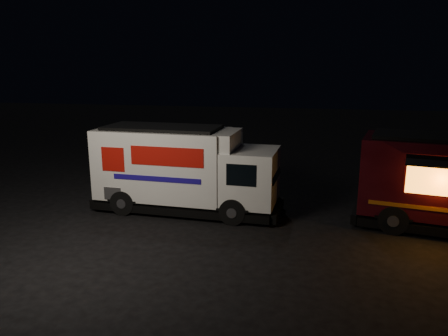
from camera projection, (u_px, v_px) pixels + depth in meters
The scene contains 2 objects.
ground at pixel (198, 230), 13.82m from camera, with size 80.00×80.00×0.00m, color black.
white_truck at pixel (187, 169), 15.32m from camera, with size 6.63×2.26×3.01m, color silver, non-canonical shape.
Camera 1 is at (3.39, -12.56, 5.11)m, focal length 35.00 mm.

